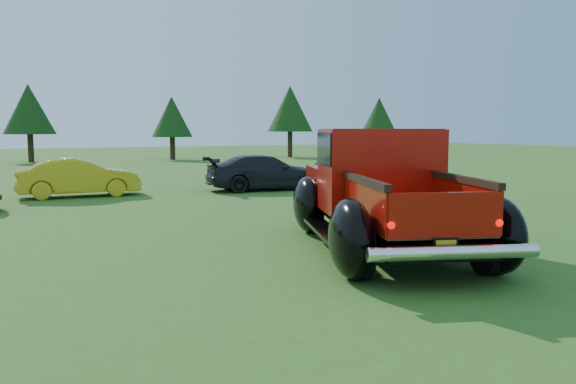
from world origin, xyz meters
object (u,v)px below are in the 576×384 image
object	(u,v)px
tree_far_east	(379,116)
show_car_grey	(266,172)
show_car_blue	(372,167)
tree_mid_left	(29,109)
pickup_truck	(379,190)
show_car_yellow	(79,177)
tree_east	(290,109)
spectator	(436,157)
tree_mid_right	(172,117)

from	to	relation	value
tree_far_east	show_car_grey	distance (m)	29.83
tree_far_east	show_car_blue	xyz separation A→B (m)	(-15.77, -21.23, -2.63)
tree_far_east	tree_mid_left	bearing A→B (deg)	178.94
tree_mid_left	show_car_blue	bearing A→B (deg)	-62.67
pickup_truck	show_car_yellow	distance (m)	11.09
tree_east	spectator	xyz separation A→B (m)	(-3.62, -20.28, -2.71)
tree_mid_left	tree_east	size ratio (longest dim) A/B	0.93
pickup_truck	show_car_yellow	bearing A→B (deg)	130.38
tree_mid_right	pickup_truck	size ratio (longest dim) A/B	0.73
tree_mid_left	show_car_grey	world-z (taller)	tree_mid_left
tree_east	tree_far_east	distance (m)	9.06
tree_mid_left	show_car_grey	distance (m)	23.12
tree_far_east	show_car_yellow	bearing A→B (deg)	-142.11
tree_far_east	show_car_blue	bearing A→B (deg)	-126.61
tree_far_east	show_car_yellow	xyz separation A→B (m)	(-26.55, -20.66, -2.64)
tree_mid_right	pickup_truck	bearing A→B (deg)	-98.61
tree_mid_left	pickup_truck	world-z (taller)	tree_mid_left
tree_far_east	spectator	distance (m)	24.85
tree_east	show_car_yellow	world-z (taller)	tree_east
show_car_grey	spectator	xyz separation A→B (m)	(7.88, 0.23, 0.34)
show_car_grey	pickup_truck	bearing A→B (deg)	173.73
pickup_truck	show_car_grey	xyz separation A→B (m)	(2.12, 9.51, -0.40)
spectator	show_car_grey	bearing A→B (deg)	-20.57
tree_far_east	show_car_grey	bearing A→B (deg)	-133.62
tree_mid_right	show_car_grey	distance (m)	21.29
tree_far_east	show_car_grey	xyz separation A→B (m)	(-20.50, -21.51, -2.64)
tree_mid_left	show_car_grey	size ratio (longest dim) A/B	1.20
pickup_truck	show_car_blue	world-z (taller)	pickup_truck
tree_mid_right	tree_east	xyz separation A→B (m)	(9.00, -0.50, 0.68)
spectator	show_car_yellow	bearing A→B (deg)	-24.81
pickup_truck	show_car_blue	bearing A→B (deg)	74.66
tree_mid_right	tree_far_east	world-z (taller)	tree_far_east
show_car_yellow	show_car_blue	distance (m)	10.79
pickup_truck	show_car_grey	distance (m)	9.75
tree_mid_right	show_car_blue	bearing A→B (deg)	-83.86
tree_mid_right	spectator	world-z (taller)	tree_mid_right
show_car_yellow	spectator	distance (m)	13.95
tree_east	tree_far_east	xyz separation A→B (m)	(9.00, 1.00, -0.41)
pickup_truck	show_car_grey	world-z (taller)	pickup_truck
tree_mid_left	spectator	world-z (taller)	tree_mid_left
show_car_yellow	tree_far_east	bearing A→B (deg)	-50.26
show_car_grey	tree_east	bearing A→B (deg)	-22.97
tree_east	show_car_yellow	size ratio (longest dim) A/B	1.48
tree_east	show_car_blue	distance (m)	21.54
show_car_blue	pickup_truck	bearing A→B (deg)	142.93
tree_far_east	pickup_truck	size ratio (longest dim) A/B	0.79
show_car_blue	show_car_yellow	bearing A→B (deg)	84.88
show_car_yellow	spectator	size ratio (longest dim) A/B	1.93
show_car_blue	spectator	bearing A→B (deg)	-93.07
show_car_blue	spectator	distance (m)	3.17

